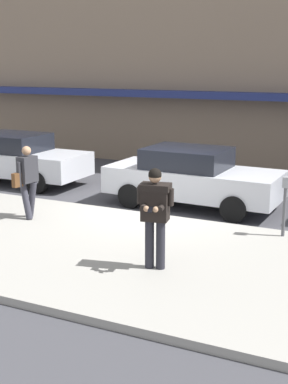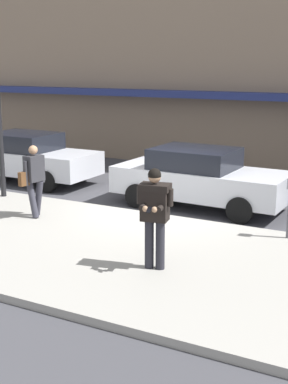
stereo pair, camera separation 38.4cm
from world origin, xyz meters
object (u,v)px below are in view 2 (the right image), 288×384
object	(u,v)px
parked_sedan_mid	(199,177)
man_texting_on_phone	(155,208)
pedestrian_with_bag	(34,177)
parked_sedan_near	(27,157)

from	to	relation	value
parked_sedan_mid	man_texting_on_phone	bearing A→B (deg)	-76.92
pedestrian_with_bag	man_texting_on_phone	bearing A→B (deg)	-21.72
parked_sedan_mid	man_texting_on_phone	world-z (taller)	man_texting_on_phone
parked_sedan_mid	pedestrian_with_bag	world-z (taller)	pedestrian_with_bag
parked_sedan_near	pedestrian_with_bag	world-z (taller)	pedestrian_with_bag
parked_sedan_mid	man_texting_on_phone	distance (m)	4.84
man_texting_on_phone	pedestrian_with_bag	size ratio (longest dim) A/B	1.06
parked_sedan_near	pedestrian_with_bag	xyz separation A→B (m)	(3.09, -3.42, 0.32)
parked_sedan_near	parked_sedan_mid	distance (m)	5.96
parked_sedan_mid	man_texting_on_phone	xyz separation A→B (m)	(1.09, -4.69, 0.46)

